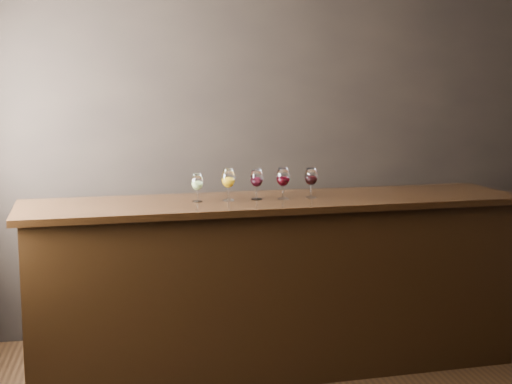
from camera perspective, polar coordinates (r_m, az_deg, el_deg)
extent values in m
cube|color=black|center=(5.66, 1.84, 2.87)|extent=(5.00, 0.02, 2.80)
cube|color=black|center=(4.96, 1.56, -7.63)|extent=(3.33, 0.96, 1.15)
cube|color=black|center=(4.83, 1.59, -0.80)|extent=(3.45, 1.04, 0.04)
cube|color=black|center=(5.65, 2.92, -7.62)|extent=(2.15, 0.40, 0.77)
cylinder|color=white|center=(4.73, -4.71, -0.73)|extent=(0.07, 0.07, 0.00)
cylinder|color=white|center=(4.72, -4.72, -0.29)|extent=(0.01, 0.01, 0.07)
ellipsoid|color=white|center=(4.71, -4.73, 0.81)|extent=(0.08, 0.08, 0.11)
cylinder|color=white|center=(4.70, -4.74, 1.41)|extent=(0.06, 0.06, 0.01)
ellipsoid|color=#A9BE62|center=(4.71, -4.73, 0.58)|extent=(0.06, 0.06, 0.05)
cylinder|color=white|center=(4.76, -2.23, -0.65)|extent=(0.08, 0.08, 0.00)
cylinder|color=white|center=(4.75, -2.23, -0.14)|extent=(0.01, 0.01, 0.08)
ellipsoid|color=white|center=(4.74, -2.24, 1.11)|extent=(0.09, 0.09, 0.13)
cylinder|color=white|center=(4.73, -2.24, 1.80)|extent=(0.07, 0.07, 0.01)
ellipsoid|color=orange|center=(4.74, -2.23, 0.86)|extent=(0.07, 0.07, 0.06)
cylinder|color=white|center=(4.81, 0.05, -0.55)|extent=(0.07, 0.07, 0.00)
cylinder|color=white|center=(4.80, 0.05, -0.06)|extent=(0.01, 0.01, 0.08)
ellipsoid|color=white|center=(4.79, 0.05, 1.14)|extent=(0.09, 0.09, 0.13)
cylinder|color=white|center=(4.78, 0.05, 1.81)|extent=(0.07, 0.07, 0.01)
ellipsoid|color=black|center=(4.79, 0.05, 0.90)|extent=(0.07, 0.07, 0.06)
cylinder|color=white|center=(4.82, 2.17, -0.53)|extent=(0.08, 0.08, 0.00)
cylinder|color=white|center=(4.81, 2.17, -0.02)|extent=(0.01, 0.01, 0.08)
ellipsoid|color=white|center=(4.80, 2.18, 1.23)|extent=(0.09, 0.09, 0.13)
cylinder|color=white|center=(4.79, 2.18, 1.92)|extent=(0.07, 0.07, 0.01)
ellipsoid|color=black|center=(4.80, 2.18, 0.98)|extent=(0.07, 0.07, 0.06)
cylinder|color=white|center=(4.89, 4.41, -0.41)|extent=(0.07, 0.07, 0.00)
cylinder|color=white|center=(4.89, 4.42, 0.07)|extent=(0.01, 0.01, 0.08)
ellipsoid|color=white|center=(4.87, 4.43, 1.26)|extent=(0.09, 0.09, 0.13)
cylinder|color=white|center=(4.87, 4.44, 1.91)|extent=(0.07, 0.07, 0.01)
ellipsoid|color=black|center=(4.88, 4.43, 1.02)|extent=(0.07, 0.07, 0.06)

